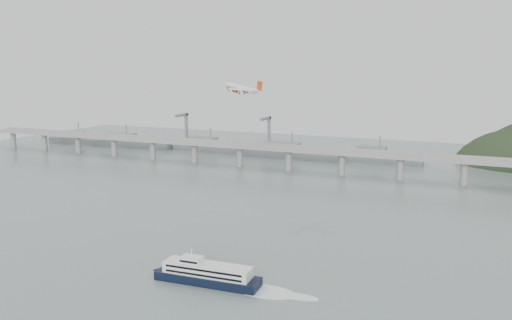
% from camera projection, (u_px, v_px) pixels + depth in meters
% --- Properties ---
extents(ground, '(900.00, 900.00, 0.00)m').
position_uv_depth(ground, '(216.00, 242.00, 269.46)').
color(ground, slate).
rests_on(ground, ground).
extents(bridge, '(800.00, 22.00, 23.90)m').
position_uv_depth(bridge, '(319.00, 154.00, 447.39)').
color(bridge, gray).
rests_on(bridge, ground).
extents(distant_fleet, '(453.00, 60.90, 40.00)m').
position_uv_depth(distant_fleet, '(204.00, 146.00, 568.52)').
color(distant_fleet, slate).
rests_on(distant_fleet, ground).
extents(ferry, '(77.70, 16.32, 14.65)m').
position_uv_depth(ferry, '(208.00, 274.00, 217.27)').
color(ferry, black).
rests_on(ferry, ground).
extents(airliner, '(34.22, 31.85, 9.50)m').
position_uv_depth(airliner, '(243.00, 88.00, 331.18)').
color(airliner, white).
rests_on(airliner, ground).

